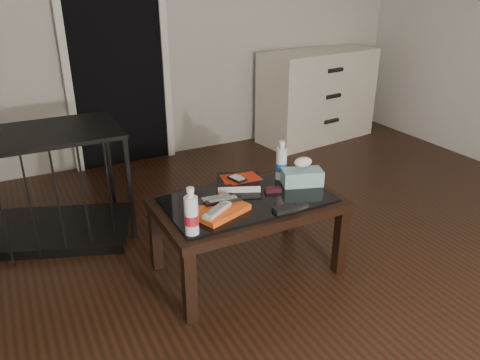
{
  "coord_description": "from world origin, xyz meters",
  "views": [
    {
      "loc": [
        -1.33,
        -1.58,
        1.6
      ],
      "look_at": [
        -0.24,
        0.51,
        0.55
      ],
      "focal_mm": 35.0,
      "sensor_mm": 36.0,
      "label": 1
    }
  ],
  "objects_px": {
    "water_bottle_left": "(191,211)",
    "pet_crate": "(55,203)",
    "tissue_box": "(302,177)",
    "coffee_table": "(248,209)",
    "dresser": "(317,96)",
    "textbook": "(238,182)",
    "water_bottle_right": "(281,160)"
  },
  "relations": [
    {
      "from": "coffee_table",
      "to": "pet_crate",
      "type": "xyz_separation_m",
      "value": [
        -0.92,
        0.93,
        -0.17
      ]
    },
    {
      "from": "pet_crate",
      "to": "water_bottle_right",
      "type": "bearing_deg",
      "value": -11.95
    },
    {
      "from": "water_bottle_left",
      "to": "pet_crate",
      "type": "bearing_deg",
      "value": 113.91
    },
    {
      "from": "textbook",
      "to": "water_bottle_right",
      "type": "bearing_deg",
      "value": 19.17
    },
    {
      "from": "pet_crate",
      "to": "textbook",
      "type": "relative_size",
      "value": 4.21
    },
    {
      "from": "coffee_table",
      "to": "tissue_box",
      "type": "height_order",
      "value": "tissue_box"
    },
    {
      "from": "coffee_table",
      "to": "textbook",
      "type": "height_order",
      "value": "textbook"
    },
    {
      "from": "dresser",
      "to": "pet_crate",
      "type": "distance_m",
      "value": 2.82
    },
    {
      "from": "coffee_table",
      "to": "pet_crate",
      "type": "height_order",
      "value": "pet_crate"
    },
    {
      "from": "tissue_box",
      "to": "coffee_table",
      "type": "bearing_deg",
      "value": -157.7
    },
    {
      "from": "water_bottle_right",
      "to": "tissue_box",
      "type": "xyz_separation_m",
      "value": [
        0.06,
        -0.13,
        -0.07
      ]
    },
    {
      "from": "water_bottle_left",
      "to": "water_bottle_right",
      "type": "relative_size",
      "value": 1.0
    },
    {
      "from": "coffee_table",
      "to": "dresser",
      "type": "height_order",
      "value": "dresser"
    },
    {
      "from": "coffee_table",
      "to": "tissue_box",
      "type": "xyz_separation_m",
      "value": [
        0.37,
        0.02,
        0.11
      ]
    },
    {
      "from": "coffee_table",
      "to": "textbook",
      "type": "relative_size",
      "value": 4.0
    },
    {
      "from": "pet_crate",
      "to": "coffee_table",
      "type": "bearing_deg",
      "value": -24.87
    },
    {
      "from": "pet_crate",
      "to": "textbook",
      "type": "bearing_deg",
      "value": -18.09
    },
    {
      "from": "textbook",
      "to": "tissue_box",
      "type": "bearing_deg",
      "value": -0.22
    },
    {
      "from": "dresser",
      "to": "textbook",
      "type": "height_order",
      "value": "dresser"
    },
    {
      "from": "water_bottle_left",
      "to": "water_bottle_right",
      "type": "height_order",
      "value": "same"
    },
    {
      "from": "coffee_table",
      "to": "water_bottle_left",
      "type": "bearing_deg",
      "value": -153.21
    },
    {
      "from": "pet_crate",
      "to": "water_bottle_right",
      "type": "distance_m",
      "value": 1.5
    },
    {
      "from": "water_bottle_left",
      "to": "dresser",
      "type": "bearing_deg",
      "value": 42.51
    },
    {
      "from": "coffee_table",
      "to": "textbook",
      "type": "bearing_deg",
      "value": 79.76
    },
    {
      "from": "coffee_table",
      "to": "dresser",
      "type": "relative_size",
      "value": 0.8
    },
    {
      "from": "pet_crate",
      "to": "textbook",
      "type": "distance_m",
      "value": 1.24
    },
    {
      "from": "textbook",
      "to": "water_bottle_right",
      "type": "distance_m",
      "value": 0.29
    },
    {
      "from": "coffee_table",
      "to": "pet_crate",
      "type": "distance_m",
      "value": 1.32
    },
    {
      "from": "tissue_box",
      "to": "water_bottle_right",
      "type": "bearing_deg",
      "value": 135.37
    },
    {
      "from": "dresser",
      "to": "water_bottle_left",
      "type": "bearing_deg",
      "value": -145.01
    },
    {
      "from": "textbook",
      "to": "water_bottle_left",
      "type": "bearing_deg",
      "value": -115.54
    },
    {
      "from": "dresser",
      "to": "tissue_box",
      "type": "distance_m",
      "value": 2.25
    }
  ]
}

